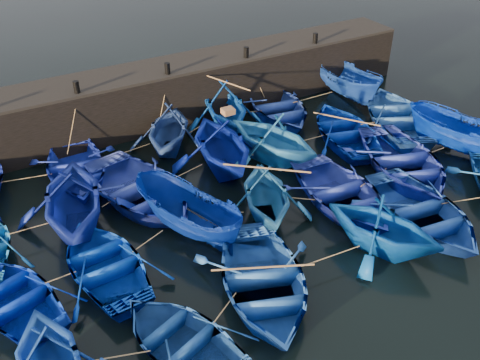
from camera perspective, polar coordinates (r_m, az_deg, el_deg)
ground at (r=18.19m, az=5.05°, el=-6.70°), size 120.00×120.00×0.00m
quay_wall at (r=25.46m, az=-8.29°, el=8.97°), size 26.00×2.50×2.50m
quay_top at (r=24.95m, az=-8.54°, el=11.70°), size 26.00×2.50×0.12m
bollard_1 at (r=23.00m, az=-17.05°, el=9.47°), size 0.24×0.24×0.50m
bollard_2 at (r=24.06m, az=-7.76°, el=11.72°), size 0.24×0.24×0.50m
bollard_3 at (r=25.71m, az=0.67°, el=13.47°), size 0.24×0.24×0.50m
bollard_4 at (r=27.83m, az=8.04°, el=14.76°), size 0.24×0.24×0.50m
boat_1 at (r=21.91m, az=-17.12°, el=1.17°), size 4.25×5.40×1.02m
boat_2 at (r=22.89m, az=-7.64°, el=5.48°), size 5.06×5.21×2.09m
boat_3 at (r=24.47m, az=-1.65°, el=7.95°), size 4.66×5.08×2.26m
boat_4 at (r=25.76m, az=4.04°, el=7.77°), size 4.48×5.66×1.06m
boat_5 at (r=27.99m, az=11.35°, el=10.26°), size 1.92×4.82×1.85m
boat_7 at (r=18.88m, az=-17.38°, el=-1.80°), size 5.27×5.74×2.54m
boat_8 at (r=19.94m, az=-10.59°, el=-1.04°), size 5.12×6.33×1.16m
boat_9 at (r=21.17m, az=-1.96°, el=3.90°), size 4.74×5.28×2.48m
boat_10 at (r=21.87m, az=3.52°, el=4.63°), size 4.97×5.35×2.30m
boat_11 at (r=24.15m, az=11.14°, el=5.26°), size 4.74×5.68×1.02m
boat_12 at (r=25.81m, az=16.49°, el=6.59°), size 6.01×6.76×1.16m
boat_13 at (r=16.99m, az=-23.00°, el=-11.43°), size 4.20×5.01×0.89m
boat_14 at (r=17.19m, az=-14.16°, el=-8.61°), size 3.52×4.73×0.94m
boat_15 at (r=18.01m, az=-5.68°, el=-3.68°), size 3.26×4.80×1.74m
boat_16 at (r=18.66m, az=2.77°, el=-1.47°), size 4.56×4.86×2.04m
boat_17 at (r=19.83m, az=10.80°, el=-1.45°), size 4.02×5.38×1.07m
boat_18 at (r=22.21m, az=17.03°, el=1.88°), size 5.53×6.57×1.17m
boat_19 at (r=24.29m, az=22.49°, el=4.46°), size 3.59×5.03×1.82m
boat_21 at (r=14.77m, az=-6.11°, el=-16.59°), size 4.27×4.98×0.87m
boat_22 at (r=16.00m, az=2.42°, el=-10.80°), size 5.28×6.21×1.09m
boat_23 at (r=17.80m, az=15.03°, el=-4.70°), size 4.69×4.96×2.06m
boat_24 at (r=19.66m, az=18.97°, el=-3.22°), size 4.31×5.58×1.07m
wooden_crate at (r=20.66m, az=-1.29°, el=7.36°), size 0.45×0.39×0.23m
mooring_ropes at (r=21.32m, az=-1.63°, el=2.98°), size 18.02×11.85×2.10m
loose_oars at (r=20.16m, az=3.93°, el=3.47°), size 10.41×11.99×1.30m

